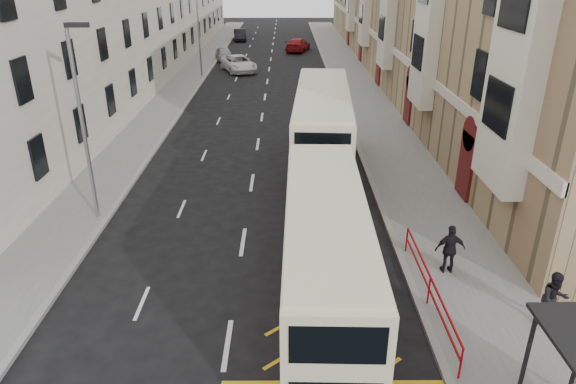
{
  "coord_description": "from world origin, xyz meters",
  "views": [
    {
      "loc": [
        1.71,
        -7.79,
        10.17
      ],
      "look_at": [
        1.79,
        8.72,
        2.75
      ],
      "focal_mm": 32.0,
      "sensor_mm": 36.0,
      "label": 1
    }
  ],
  "objects_px": {
    "double_decker_rear": "(322,134)",
    "pedestrian_mid": "(554,299)",
    "street_lamp_near": "(82,115)",
    "car_red": "(298,45)",
    "street_lamp_far": "(199,27)",
    "car_silver": "(224,54)",
    "car_dark": "(240,35)",
    "double_decker_front": "(325,261)",
    "white_van": "(239,64)",
    "pedestrian_far": "(450,249)"
  },
  "relations": [
    {
      "from": "double_decker_rear",
      "to": "pedestrian_mid",
      "type": "xyz_separation_m",
      "value": [
        6.13,
        -12.05,
        -1.27
      ]
    },
    {
      "from": "street_lamp_near",
      "to": "car_red",
      "type": "distance_m",
      "value": 46.77
    },
    {
      "from": "street_lamp_far",
      "to": "pedestrian_mid",
      "type": "bearing_deg",
      "value": -66.78
    },
    {
      "from": "car_silver",
      "to": "car_dark",
      "type": "distance_m",
      "value": 16.21
    },
    {
      "from": "car_silver",
      "to": "car_red",
      "type": "relative_size",
      "value": 0.78
    },
    {
      "from": "street_lamp_far",
      "to": "car_dark",
      "type": "relative_size",
      "value": 1.7
    },
    {
      "from": "street_lamp_near",
      "to": "pedestrian_mid",
      "type": "xyz_separation_m",
      "value": [
        16.0,
        -7.29,
        -3.59
      ]
    },
    {
      "from": "double_decker_front",
      "to": "car_red",
      "type": "relative_size",
      "value": 1.87
    },
    {
      "from": "double_decker_front",
      "to": "white_van",
      "type": "distance_m",
      "value": 40.01
    },
    {
      "from": "double_decker_rear",
      "to": "white_van",
      "type": "xyz_separation_m",
      "value": [
        -6.56,
        28.04,
        -1.52
      ]
    },
    {
      "from": "double_decker_rear",
      "to": "white_van",
      "type": "bearing_deg",
      "value": 107.07
    },
    {
      "from": "double_decker_front",
      "to": "double_decker_rear",
      "type": "distance_m",
      "value": 11.54
    },
    {
      "from": "double_decker_front",
      "to": "pedestrian_mid",
      "type": "xyz_separation_m",
      "value": [
        6.78,
        -0.53,
        -1.02
      ]
    },
    {
      "from": "street_lamp_near",
      "to": "car_silver",
      "type": "distance_m",
      "value": 39.29
    },
    {
      "from": "street_lamp_near",
      "to": "street_lamp_far",
      "type": "relative_size",
      "value": 1.0
    },
    {
      "from": "street_lamp_far",
      "to": "double_decker_rear",
      "type": "xyz_separation_m",
      "value": [
        9.87,
        -25.24,
        -2.32
      ]
    },
    {
      "from": "car_silver",
      "to": "white_van",
      "type": "bearing_deg",
      "value": -84.41
    },
    {
      "from": "pedestrian_far",
      "to": "car_dark",
      "type": "distance_m",
      "value": 60.9
    },
    {
      "from": "street_lamp_near",
      "to": "double_decker_front",
      "type": "height_order",
      "value": "street_lamp_near"
    },
    {
      "from": "pedestrian_mid",
      "to": "car_dark",
      "type": "xyz_separation_m",
      "value": [
        -14.4,
        62.56,
        -0.27
      ]
    },
    {
      "from": "street_lamp_near",
      "to": "double_decker_front",
      "type": "relative_size",
      "value": 0.78
    },
    {
      "from": "double_decker_rear",
      "to": "pedestrian_far",
      "type": "distance_m",
      "value": 10.02
    },
    {
      "from": "double_decker_rear",
      "to": "pedestrian_mid",
      "type": "distance_m",
      "value": 13.57
    },
    {
      "from": "street_lamp_far",
      "to": "car_red",
      "type": "xyz_separation_m",
      "value": [
        9.59,
        15.61,
        -3.84
      ]
    },
    {
      "from": "street_lamp_far",
      "to": "white_van",
      "type": "xyz_separation_m",
      "value": [
        3.31,
        2.79,
        -3.85
      ]
    },
    {
      "from": "street_lamp_far",
      "to": "car_silver",
      "type": "bearing_deg",
      "value": 82.78
    },
    {
      "from": "pedestrian_far",
      "to": "car_dark",
      "type": "bearing_deg",
      "value": -79.99
    },
    {
      "from": "pedestrian_far",
      "to": "white_van",
      "type": "height_order",
      "value": "pedestrian_far"
    },
    {
      "from": "double_decker_front",
      "to": "car_dark",
      "type": "xyz_separation_m",
      "value": [
        -7.62,
        62.04,
        -1.29
      ]
    },
    {
      "from": "double_decker_rear",
      "to": "car_silver",
      "type": "xyz_separation_m",
      "value": [
        -8.72,
        34.32,
        -1.59
      ]
    },
    {
      "from": "pedestrian_mid",
      "to": "white_van",
      "type": "relative_size",
      "value": 0.31
    },
    {
      "from": "car_dark",
      "to": "car_silver",
      "type": "bearing_deg",
      "value": -98.29
    },
    {
      "from": "white_van",
      "to": "car_red",
      "type": "height_order",
      "value": "car_red"
    },
    {
      "from": "pedestrian_far",
      "to": "white_van",
      "type": "relative_size",
      "value": 0.32
    },
    {
      "from": "pedestrian_far",
      "to": "white_van",
      "type": "distance_m",
      "value": 38.63
    },
    {
      "from": "street_lamp_near",
      "to": "white_van",
      "type": "bearing_deg",
      "value": 84.23
    },
    {
      "from": "car_red",
      "to": "white_van",
      "type": "bearing_deg",
      "value": 78.61
    },
    {
      "from": "street_lamp_near",
      "to": "car_dark",
      "type": "height_order",
      "value": "street_lamp_near"
    },
    {
      "from": "pedestrian_mid",
      "to": "pedestrian_far",
      "type": "bearing_deg",
      "value": 123.96
    },
    {
      "from": "double_decker_rear",
      "to": "car_dark",
      "type": "height_order",
      "value": "double_decker_rear"
    },
    {
      "from": "double_decker_front",
      "to": "street_lamp_far",
      "type": "bearing_deg",
      "value": 105.56
    },
    {
      "from": "car_red",
      "to": "street_lamp_far",
      "type": "bearing_deg",
      "value": 73.15
    },
    {
      "from": "double_decker_front",
      "to": "car_silver",
      "type": "distance_m",
      "value": 46.56
    },
    {
      "from": "double_decker_rear",
      "to": "car_dark",
      "type": "xyz_separation_m",
      "value": [
        -8.27,
        50.52,
        -1.54
      ]
    },
    {
      "from": "street_lamp_near",
      "to": "white_van",
      "type": "relative_size",
      "value": 1.41
    },
    {
      "from": "pedestrian_far",
      "to": "car_dark",
      "type": "relative_size",
      "value": 0.39
    },
    {
      "from": "double_decker_front",
      "to": "double_decker_rear",
      "type": "xyz_separation_m",
      "value": [
        0.66,
        11.52,
        0.25
      ]
    },
    {
      "from": "street_lamp_far",
      "to": "double_decker_rear",
      "type": "distance_m",
      "value": 27.2
    },
    {
      "from": "pedestrian_far",
      "to": "car_dark",
      "type": "xyz_separation_m",
      "value": [
        -12.17,
        59.67,
        -0.28
      ]
    },
    {
      "from": "double_decker_front",
      "to": "pedestrian_far",
      "type": "height_order",
      "value": "double_decker_front"
    }
  ]
}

